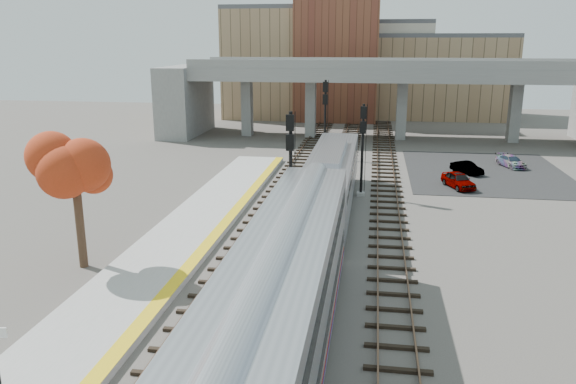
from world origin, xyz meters
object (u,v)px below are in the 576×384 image
(signal_mast_far, at_px, (325,118))
(tree, at_px, (75,172))
(car_c, at_px, (511,161))
(signal_mast_mid, at_px, (362,151))
(car_b, at_px, (467,168))
(signal_mast_near, at_px, (290,173))
(car_a, at_px, (458,180))
(locomotive, at_px, (331,178))
(coach, at_px, (275,332))

(signal_mast_far, distance_m, tree, 32.21)
(tree, distance_m, car_c, 40.21)
(signal_mast_mid, xyz_separation_m, car_b, (9.17, 8.84, -2.92))
(signal_mast_mid, distance_m, signal_mast_far, 14.87)
(car_b, bearing_deg, signal_mast_mid, -170.96)
(signal_mast_near, xyz_separation_m, tree, (-9.98, -7.09, 1.30))
(signal_mast_far, relative_size, car_b, 2.41)
(signal_mast_far, xyz_separation_m, car_a, (11.82, -10.73, -3.34))
(locomotive, xyz_separation_m, tree, (-12.08, -12.37, 2.84))
(car_b, height_order, car_c, car_c)
(signal_mast_near, height_order, car_c, signal_mast_near)
(locomotive, relative_size, signal_mast_near, 2.53)
(coach, xyz_separation_m, car_b, (11.17, 35.40, -2.22))
(signal_mast_far, distance_m, car_c, 18.25)
(locomotive, distance_m, car_b, 17.07)
(signal_mast_mid, bearing_deg, signal_mast_near, -113.95)
(locomotive, relative_size, car_a, 5.08)
(car_a, bearing_deg, car_c, 35.19)
(locomotive, relative_size, car_c, 5.14)
(signal_mast_far, bearing_deg, signal_mast_mid, -73.99)
(coach, xyz_separation_m, tree, (-12.08, 10.24, 2.32))
(locomotive, distance_m, coach, 22.61)
(coach, bearing_deg, signal_mast_near, 96.91)
(car_b, xyz_separation_m, car_c, (4.55, 3.53, 0.00))
(coach, bearing_deg, tree, 139.71)
(coach, bearing_deg, locomotive, 90.00)
(signal_mast_far, xyz_separation_m, tree, (-9.98, -30.61, 1.10))
(signal_mast_mid, relative_size, car_a, 1.88)
(car_a, bearing_deg, signal_mast_near, -153.26)
(car_a, xyz_separation_m, car_c, (6.00, 8.81, -0.10))
(signal_mast_near, distance_m, tree, 12.31)
(signal_mast_far, height_order, car_b, signal_mast_far)
(coach, bearing_deg, car_c, 68.01)
(car_a, height_order, car_c, car_a)
(coach, distance_m, tree, 16.00)
(signal_mast_near, xyz_separation_m, car_c, (17.82, 21.60, -3.24))
(car_a, bearing_deg, car_b, 54.12)
(locomotive, xyz_separation_m, car_b, (11.17, 12.79, -1.70))
(locomotive, height_order, car_c, locomotive)
(car_a, bearing_deg, tree, -158.16)
(locomotive, relative_size, signal_mast_far, 2.44)
(tree, xyz_separation_m, car_b, (23.25, 25.16, -4.54))
(tree, relative_size, car_b, 2.13)
(signal_mast_far, bearing_deg, locomotive, -83.43)
(signal_mast_near, relative_size, signal_mast_mid, 1.07)
(signal_mast_mid, xyz_separation_m, car_c, (13.72, 12.37, -2.91))
(signal_mast_mid, xyz_separation_m, tree, (-14.08, -16.32, 1.63))
(coach, height_order, signal_mast_far, signal_mast_far)
(locomotive, distance_m, signal_mast_near, 5.88)
(signal_mast_far, relative_size, tree, 1.13)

